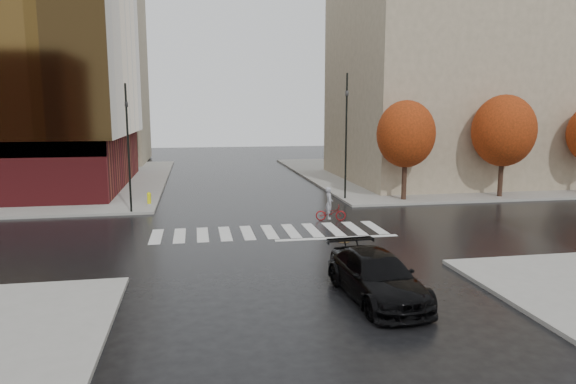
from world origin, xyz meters
The scene contains 13 objects.
ground centered at (0.00, 0.00, 0.00)m, with size 120.00×120.00×0.00m, color black.
sidewalk_ne centered at (21.00, 21.00, 0.07)m, with size 30.00×30.00×0.15m, color gray.
crosswalk centered at (0.00, 0.50, 0.01)m, with size 12.00×3.00×0.01m, color silver.
building_ne_tan centered at (17.00, 17.00, 9.15)m, with size 16.00×16.00×18.00m, color gray.
building_nw_far centered at (-16.00, 37.00, 10.15)m, with size 14.00×12.00×20.00m, color gray.
tree_ne_a centered at (10.00, 7.40, 4.46)m, with size 3.80×3.80×6.50m.
tree_ne_b centered at (17.00, 7.40, 4.62)m, with size 4.20×4.20×6.89m.
sedan centered at (2.10, -9.15, 0.74)m, with size 2.07×5.08×1.48m, color black.
cyclist centered at (3.66, 2.50, 0.64)m, with size 1.73×0.88×1.87m.
traffic_light_nw centered at (-7.31, 6.30, 4.34)m, with size 0.23×0.21×7.35m.
traffic_light_ne centered at (6.30, 8.53, 4.96)m, with size 0.20×0.23×8.24m.
fire_hydrant centered at (-6.50, 8.78, 0.55)m, with size 0.26×0.26×0.73m.
manhole centered at (3.10, -2.00, 0.01)m, with size 0.58×0.58×0.01m, color #3C2D15.
Camera 1 is at (-3.55, -24.24, 6.05)m, focal length 32.00 mm.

